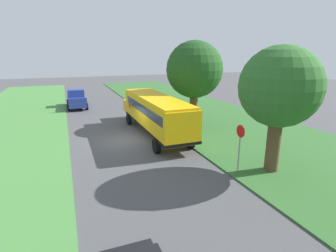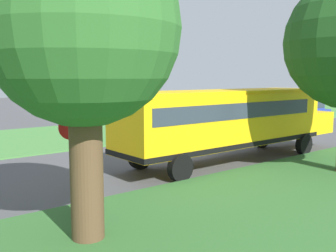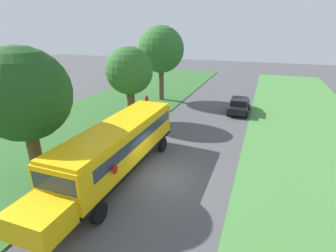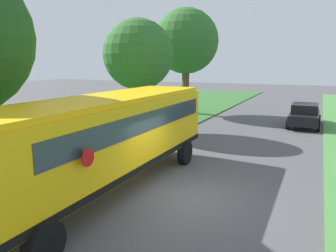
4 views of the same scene
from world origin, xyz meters
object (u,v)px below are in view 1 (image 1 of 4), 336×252
(school_bus, at_px, (155,111))
(oak_tree_roadside_mid, at_px, (281,88))
(stop_sign, at_px, (240,143))
(oak_tree_beside_bus, at_px, (195,69))
(pickup_truck, at_px, (76,98))

(school_bus, bearing_deg, oak_tree_roadside_mid, 113.32)
(school_bus, distance_m, stop_sign, 8.67)
(oak_tree_beside_bus, bearing_deg, stop_sign, 76.39)
(school_bus, relative_size, pickup_truck, 2.30)
(stop_sign, bearing_deg, oak_tree_beside_bus, -103.61)
(oak_tree_roadside_mid, height_order, stop_sign, oak_tree_roadside_mid)
(pickup_truck, height_order, stop_sign, stop_sign)
(stop_sign, bearing_deg, school_bus, -76.86)
(school_bus, xyz_separation_m, oak_tree_roadside_mid, (-3.87, 8.97, 2.74))
(school_bus, xyz_separation_m, oak_tree_beside_bus, (-4.44, -1.74, 3.12))
(oak_tree_beside_bus, bearing_deg, oak_tree_roadside_mid, 86.95)
(oak_tree_roadside_mid, bearing_deg, oak_tree_beside_bus, -93.05)
(pickup_truck, bearing_deg, school_bus, 110.52)
(pickup_truck, bearing_deg, stop_sign, 107.84)
(oak_tree_roadside_mid, xyz_separation_m, stop_sign, (1.90, -0.53, -2.92))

